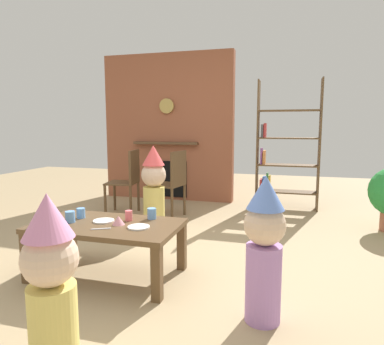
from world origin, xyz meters
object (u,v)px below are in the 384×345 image
birthday_cake_slice (118,220)px  coffee_table (107,231)px  paper_cup_near_left (42,219)px  bookshelf (283,151)px  dining_chair_left (128,178)px  paper_cup_near_right (152,214)px  paper_cup_far_right (81,213)px  paper_cup_center (70,217)px  child_by_the_chairs (154,187)px  paper_plate_rear (104,221)px  paper_cup_far_left (129,216)px  child_with_cone_hat (51,287)px  child_in_pink (264,246)px  paper_plate_front (139,227)px  dining_chair_middle (173,180)px

birthday_cake_slice → coffee_table: bearing=177.7°
paper_cup_near_left → birthday_cake_slice: bearing=18.8°
bookshelf → paper_cup_near_left: 3.56m
dining_chair_left → paper_cup_near_left: bearing=90.0°
paper_cup_near_right → dining_chair_left: bearing=121.8°
paper_cup_far_right → birthday_cake_slice: size_ratio=0.85×
paper_cup_far_right → paper_cup_center: bearing=-91.4°
child_by_the_chairs → dining_chair_left: size_ratio=1.13×
paper_cup_near_right → birthday_cake_slice: (-0.19, -0.23, -0.01)m
paper_cup_center → paper_plate_rear: 0.27m
paper_cup_center → paper_cup_far_left: paper_cup_center is taller
paper_cup_center → paper_cup_far_left: bearing=22.5°
child_with_cone_hat → child_in_pink: size_ratio=1.00×
paper_cup_near_left → paper_cup_far_left: paper_cup_near_left is taller
paper_cup_far_left → dining_chair_left: bearing=116.2°
paper_cup_center → birthday_cake_slice: bearing=7.0°
paper_cup_near_left → child_in_pink: 1.75m
paper_cup_far_left → birthday_cake_slice: paper_cup_far_left is taller
paper_cup_near_left → paper_plate_front: bearing=11.6°
coffee_table → dining_chair_left: bearing=111.3°
paper_cup_center → child_in_pink: size_ratio=0.10×
birthday_cake_slice → paper_cup_center: bearing=-173.0°
birthday_cake_slice → bookshelf: bearing=67.2°
birthday_cake_slice → child_by_the_chairs: size_ratio=0.10×
paper_cup_far_right → birthday_cake_slice: bearing=-13.3°
birthday_cake_slice → dining_chair_left: dining_chair_left is taller
paper_cup_far_right → dining_chair_left: (-0.45, 1.82, 0.03)m
dining_chair_left → paper_plate_rear: bearing=102.6°
bookshelf → child_with_cone_hat: size_ratio=2.04×
birthday_cake_slice → paper_plate_front: bearing=-11.0°
paper_cup_center → paper_cup_near_right: bearing=25.3°
child_in_pink → dining_chair_left: child_in_pink is taller
paper_plate_rear → dining_chair_middle: size_ratio=0.19×
child_in_pink → child_by_the_chairs: size_ratio=0.92×
paper_cup_near_right → paper_cup_far_right: size_ratio=1.08×
bookshelf → dining_chair_middle: bookshelf is taller
paper_cup_far_right → child_by_the_chairs: size_ratio=0.08×
bookshelf → paper_cup_far_left: bookshelf is taller
bookshelf → child_with_cone_hat: bearing=-103.1°
paper_cup_near_left → child_in_pink: (1.74, -0.14, -0.00)m
paper_cup_near_left → child_by_the_chairs: bearing=73.8°
paper_plate_front → paper_cup_center: bearing=-178.8°
paper_cup_near_right → child_with_cone_hat: size_ratio=0.10×
bookshelf → child_by_the_chairs: 2.21m
paper_cup_far_left → child_by_the_chairs: bearing=100.7°
child_in_pink → dining_chair_middle: child_in_pink is taller
bookshelf → paper_plate_front: (-1.01, -2.91, -0.41)m
paper_cup_far_right → paper_plate_front: bearing=-12.6°
birthday_cake_slice → child_with_cone_hat: size_ratio=0.11×
child_with_cone_hat → paper_plate_front: bearing=-13.9°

